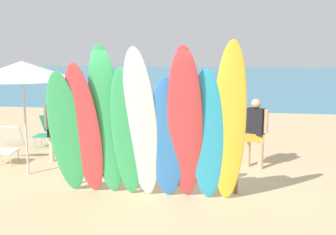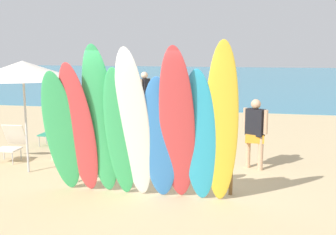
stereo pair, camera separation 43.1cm
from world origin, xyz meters
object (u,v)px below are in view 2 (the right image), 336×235
(surfboard_rack, at_px, (147,160))
(beachgoer_near_rack, at_px, (85,114))
(surfboard_red_1, at_px, (79,130))
(surfboard_yellow_8, at_px, (222,126))
(beachgoer_photographing, at_px, (145,93))
(surfboard_teal_7, at_px, (199,138))
(surfboard_green_3, at_px, (120,134))
(surfboard_blue_5, at_px, (160,140))
(beach_umbrella, at_px, (23,70))
(surfboard_red_6, at_px, (177,128))
(surfboard_white_4, at_px, (134,126))
(beach_chair_blue, at_px, (53,128))
(beachgoer_by_water, at_px, (255,129))
(surfboard_green_2, at_px, (101,123))
(beach_chair_red, at_px, (12,142))
(beachgoer_midbeach, at_px, (59,123))
(surfboard_green_0, at_px, (61,134))

(surfboard_rack, bearing_deg, beachgoer_near_rack, 132.13)
(surfboard_red_1, height_order, surfboard_yellow_8, surfboard_yellow_8)
(beachgoer_photographing, bearing_deg, surfboard_teal_7, 33.39)
(beachgoer_near_rack, bearing_deg, surfboard_green_3, -67.74)
(surfboard_blue_5, bearing_deg, beachgoer_photographing, 103.09)
(surfboard_red_1, xyz_separation_m, beach_umbrella, (-1.65, 1.11, 0.94))
(surfboard_red_6, bearing_deg, surfboard_white_4, 178.81)
(surfboard_red_1, relative_size, beachgoer_near_rack, 1.51)
(beach_chair_blue, bearing_deg, surfboard_yellow_8, -37.47)
(surfboard_green_3, relative_size, beachgoer_by_water, 1.58)
(surfboard_green_3, distance_m, beachgoer_by_water, 3.20)
(beach_chair_blue, bearing_deg, surfboard_white_4, -47.92)
(surfboard_red_1, bearing_deg, beachgoer_near_rack, 114.36)
(surfboard_green_2, bearing_deg, surfboard_yellow_8, -3.11)
(surfboard_rack, distance_m, beachgoer_photographing, 6.92)
(surfboard_white_4, xyz_separation_m, beach_chair_red, (-3.50, 1.97, -0.86))
(surfboard_rack, xyz_separation_m, beachgoer_midbeach, (-2.46, 1.48, 0.32))
(surfboard_red_6, height_order, beachgoer_near_rack, surfboard_red_6)
(surfboard_white_4, relative_size, beach_chair_red, 3.32)
(surfboard_red_1, bearing_deg, beachgoer_midbeach, 127.33)
(surfboard_rack, relative_size, beachgoer_near_rack, 1.93)
(beachgoer_near_rack, distance_m, beachgoer_midbeach, 1.01)
(surfboard_rack, distance_m, beachgoer_by_water, 2.55)
(beachgoer_near_rack, distance_m, beach_chair_red, 1.84)
(surfboard_white_4, relative_size, surfboard_yellow_8, 0.98)
(surfboard_green_3, xyz_separation_m, beach_chair_blue, (-3.07, 3.58, -0.71))
(surfboard_yellow_8, distance_m, beachgoer_near_rack, 4.77)
(beachgoer_by_water, xyz_separation_m, beach_chair_red, (-5.43, -0.41, -0.43))
(surfboard_green_3, distance_m, surfboard_red_6, 0.99)
(surfboard_white_4, xyz_separation_m, beach_chair_blue, (-3.34, 3.64, -0.86))
(surfboard_green_3, height_order, beachgoer_by_water, surfboard_green_3)
(surfboard_white_4, height_order, beach_chair_blue, surfboard_white_4)
(beach_chair_red, bearing_deg, surfboard_red_1, -40.51)
(surfboard_green_2, bearing_deg, beach_umbrella, 150.54)
(surfboard_green_0, bearing_deg, beachgoer_by_water, 30.74)
(surfboard_white_4, distance_m, beach_chair_red, 4.11)
(surfboard_blue_5, distance_m, surfboard_teal_7, 0.65)
(surfboard_red_6, distance_m, beach_chair_red, 4.73)
(surfboard_green_2, relative_size, surfboard_blue_5, 1.22)
(surfboard_yellow_8, xyz_separation_m, beachgoer_by_water, (0.53, 2.32, -0.48))
(beachgoer_near_rack, bearing_deg, beach_chair_red, -147.12)
(surfboard_red_1, height_order, beachgoer_by_water, surfboard_red_1)
(surfboard_green_3, height_order, beach_chair_blue, surfboard_green_3)
(beachgoer_near_rack, height_order, beach_chair_red, beachgoer_near_rack)
(beach_umbrella, bearing_deg, beachgoer_near_rack, 77.50)
(beachgoer_near_rack, relative_size, beach_chair_blue, 2.03)
(surfboard_teal_7, height_order, beachgoer_midbeach, surfboard_teal_7)
(beachgoer_near_rack, relative_size, beach_chair_red, 2.00)
(surfboard_blue_5, relative_size, surfboard_red_6, 0.81)
(surfboard_blue_5, height_order, surfboard_yellow_8, surfboard_yellow_8)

